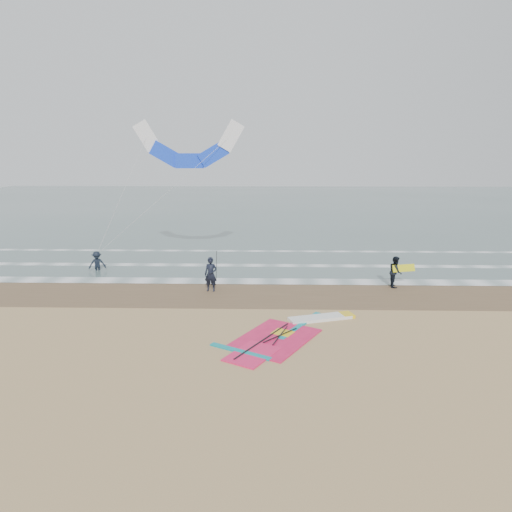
{
  "coord_description": "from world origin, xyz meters",
  "views": [
    {
      "loc": [
        -1.27,
        -16.62,
        7.0
      ],
      "look_at": [
        -1.81,
        5.0,
        2.2
      ],
      "focal_mm": 32.0,
      "sensor_mm": 36.0,
      "label": 1
    }
  ],
  "objects_px": {
    "person_standing": "(211,274)",
    "person_wading": "(97,258)",
    "windsurf_rig": "(289,333)",
    "person_walking": "(395,272)",
    "surf_kite": "(189,148)"
  },
  "relations": [
    {
      "from": "windsurf_rig",
      "to": "person_standing",
      "type": "xyz_separation_m",
      "value": [
        -3.84,
        5.77,
        0.87
      ]
    },
    {
      "from": "windsurf_rig",
      "to": "person_wading",
      "type": "xyz_separation_m",
      "value": [
        -11.37,
        9.85,
        0.75
      ]
    },
    {
      "from": "person_standing",
      "to": "person_wading",
      "type": "distance_m",
      "value": 8.56
    },
    {
      "from": "person_walking",
      "to": "person_wading",
      "type": "height_order",
      "value": "person_walking"
    },
    {
      "from": "windsurf_rig",
      "to": "surf_kite",
      "type": "relative_size",
      "value": 0.67
    },
    {
      "from": "person_walking",
      "to": "person_wading",
      "type": "relative_size",
      "value": 1.07
    },
    {
      "from": "person_wading",
      "to": "person_walking",
      "type": "bearing_deg",
      "value": -28.74
    },
    {
      "from": "person_wading",
      "to": "windsurf_rig",
      "type": "bearing_deg",
      "value": -59.82
    },
    {
      "from": "windsurf_rig",
      "to": "person_walking",
      "type": "xyz_separation_m",
      "value": [
        6.04,
        6.84,
        0.8
      ]
    },
    {
      "from": "windsurf_rig",
      "to": "person_standing",
      "type": "distance_m",
      "value": 6.99
    },
    {
      "from": "person_standing",
      "to": "person_walking",
      "type": "bearing_deg",
      "value": 14.31
    },
    {
      "from": "person_standing",
      "to": "windsurf_rig",
      "type": "bearing_deg",
      "value": -48.21
    },
    {
      "from": "person_standing",
      "to": "person_wading",
      "type": "relative_size",
      "value": 1.15
    },
    {
      "from": "person_walking",
      "to": "person_wading",
      "type": "distance_m",
      "value": 17.66
    },
    {
      "from": "person_wading",
      "to": "person_standing",
      "type": "bearing_deg",
      "value": -47.34
    }
  ]
}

